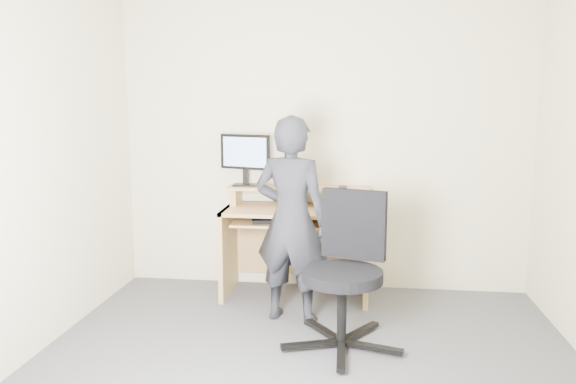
% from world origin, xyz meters
% --- Properties ---
extents(ground, '(3.50, 3.50, 0.00)m').
position_xyz_m(ground, '(0.00, 0.00, 0.00)').
color(ground, '#4F4F54').
rests_on(ground, ground).
extents(back_wall, '(3.50, 0.02, 2.50)m').
position_xyz_m(back_wall, '(0.00, 1.75, 1.25)').
color(back_wall, beige).
rests_on(back_wall, ground).
extents(desk, '(1.20, 0.60, 0.91)m').
position_xyz_m(desk, '(-0.20, 1.53, 0.55)').
color(desk, tan).
rests_on(desk, ground).
extents(monitor, '(0.45, 0.18, 0.44)m').
position_xyz_m(monitor, '(-0.66, 1.59, 1.17)').
color(monitor, black).
rests_on(monitor, desk).
extents(external_drive, '(0.10, 0.14, 0.20)m').
position_xyz_m(external_drive, '(-0.33, 1.64, 1.01)').
color(external_drive, black).
rests_on(external_drive, desk).
extents(travel_mug, '(0.11, 0.11, 0.19)m').
position_xyz_m(travel_mug, '(-0.15, 1.60, 1.01)').
color(travel_mug, '#B6B5BA').
rests_on(travel_mug, desk).
extents(smartphone, '(0.07, 0.13, 0.01)m').
position_xyz_m(smartphone, '(0.18, 1.58, 0.92)').
color(smartphone, black).
rests_on(smartphone, desk).
extents(charger, '(0.05, 0.04, 0.03)m').
position_xyz_m(charger, '(-0.32, 1.50, 0.93)').
color(charger, black).
rests_on(charger, desk).
extents(headphones, '(0.19, 0.18, 0.06)m').
position_xyz_m(headphones, '(-0.42, 1.65, 0.92)').
color(headphones, silver).
rests_on(headphones, desk).
extents(keyboard, '(0.49, 0.27, 0.03)m').
position_xyz_m(keyboard, '(-0.32, 1.36, 0.67)').
color(keyboard, black).
rests_on(keyboard, desk).
extents(mouse, '(0.11, 0.09, 0.04)m').
position_xyz_m(mouse, '(0.17, 1.35, 0.77)').
color(mouse, black).
rests_on(mouse, desk).
extents(office_chair, '(0.80, 0.77, 1.01)m').
position_xyz_m(office_chair, '(0.24, 0.54, 0.55)').
color(office_chair, black).
rests_on(office_chair, ground).
extents(person, '(0.63, 0.49, 1.53)m').
position_xyz_m(person, '(-0.18, 0.91, 0.76)').
color(person, black).
rests_on(person, ground).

